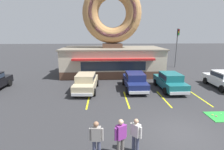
{
  "coord_description": "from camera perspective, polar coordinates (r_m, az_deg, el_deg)",
  "views": [
    {
      "loc": [
        -3.98,
        -7.97,
        5.12
      ],
      "look_at": [
        -3.37,
        5.0,
        2.0
      ],
      "focal_mm": 28.0,
      "sensor_mm": 36.0,
      "label": 1
    }
  ],
  "objects": [
    {
      "name": "parking_stripe_left",
      "position": [
        14.05,
        4.71,
        -7.89
      ],
      "size": [
        0.12,
        3.6,
        0.01
      ],
      "primitive_type": "cube",
      "color": "yellow",
      "rests_on": "ground"
    },
    {
      "name": "parking_stripe_centre",
      "position": [
        15.95,
        26.77,
        -6.71
      ],
      "size": [
        0.12,
        3.6,
        0.01
      ],
      "primitive_type": "cube",
      "color": "yellow",
      "rests_on": "ground"
    },
    {
      "name": "parking_stripe_mid_left",
      "position": [
        14.73,
        16.46,
        -7.4
      ],
      "size": [
        0.12,
        3.6,
        0.01
      ],
      "primitive_type": "cube",
      "color": "yellow",
      "rests_on": "ground"
    },
    {
      "name": "pedestrian_leather_jacket_man",
      "position": [
        8.04,
        7.77,
        -18.53
      ],
      "size": [
        0.44,
        0.46,
        1.58
      ],
      "color": "#474C66",
      "rests_on": "ground"
    },
    {
      "name": "pedestrian_blue_sweater_man",
      "position": [
        7.71,
        2.85,
        -19.29
      ],
      "size": [
        0.54,
        0.39,
        1.7
      ],
      "color": "slate",
      "rests_on": "ground"
    },
    {
      "name": "golf_ball",
      "position": [
        13.53,
        32.08,
        -10.69
      ],
      "size": [
        0.04,
        0.04,
        0.04
      ],
      "primitive_type": "sphere",
      "color": "white",
      "rests_on": "putting_mat"
    },
    {
      "name": "parking_stripe_far_left",
      "position": [
        14.0,
        -7.69,
        -8.06
      ],
      "size": [
        0.12,
        3.6,
        0.01
      ],
      "primitive_type": "cube",
      "color": "yellow",
      "rests_on": "ground"
    },
    {
      "name": "car_champagne",
      "position": [
        15.87,
        -8.51,
        -2.16
      ],
      "size": [
        2.15,
        4.64,
        1.6
      ],
      "color": "#BCAD89",
      "rests_on": "ground"
    },
    {
      "name": "car_teal",
      "position": [
        16.88,
        18.39,
        -1.77
      ],
      "size": [
        2.04,
        4.59,
        1.6
      ],
      "color": "#196066",
      "rests_on": "ground"
    },
    {
      "name": "traffic_light_pole",
      "position": [
        28.26,
        20.5,
        9.82
      ],
      "size": [
        0.28,
        0.47,
        5.8
      ],
      "color": "#595B60",
      "rests_on": "ground"
    },
    {
      "name": "pedestrian_hooded_kid",
      "position": [
        7.67,
        -5.12,
        -19.79
      ],
      "size": [
        0.59,
        0.26,
        1.66
      ],
      "color": "#474C66",
      "rests_on": "ground"
    },
    {
      "name": "trash_bin",
      "position": [
        20.29,
        -14.84,
        -0.1
      ],
      "size": [
        0.57,
        0.57,
        0.97
      ],
      "color": "#1E662D",
      "rests_on": "ground"
    },
    {
      "name": "donut_shop_building",
      "position": [
        21.98,
        0.06,
        9.92
      ],
      "size": [
        12.3,
        6.75,
        10.96
      ],
      "color": "brown",
      "rests_on": "ground"
    },
    {
      "name": "ground_plane",
      "position": [
        10.27,
        21.54,
        -17.42
      ],
      "size": [
        160.0,
        160.0,
        0.0
      ],
      "primitive_type": "plane",
      "color": "#2D2D30"
    },
    {
      "name": "car_navy",
      "position": [
        16.31,
        7.49,
        -1.69
      ],
      "size": [
        1.99,
        4.57,
        1.6
      ],
      "color": "navy",
      "rests_on": "ground"
    },
    {
      "name": "car_white",
      "position": [
        19.68,
        32.58,
        -1.11
      ],
      "size": [
        2.09,
        4.61,
        1.6
      ],
      "color": "silver",
      "rests_on": "ground"
    },
    {
      "name": "mini_donut_near_right",
      "position": [
        13.11,
        30.0,
        -11.17
      ],
      "size": [
        0.13,
        0.13,
        0.04
      ],
      "primitive_type": "torus",
      "color": "#E5C666",
      "rests_on": "putting_mat"
    },
    {
      "name": "mini_donut_mid_left",
      "position": [
        13.03,
        30.91,
        -11.44
      ],
      "size": [
        0.13,
        0.13,
        0.04
      ],
      "primitive_type": "torus",
      "color": "#D8667F",
      "rests_on": "putting_mat"
    }
  ]
}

